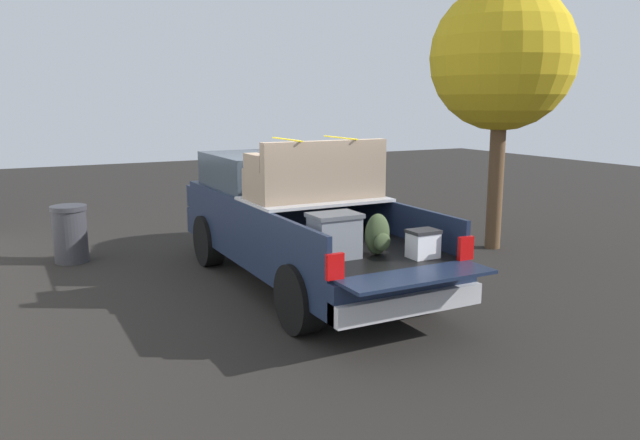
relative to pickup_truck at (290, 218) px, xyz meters
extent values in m
plane|color=black|center=(-0.38, 0.00, -0.97)|extent=(40.00, 40.00, 0.00)
cube|color=#162138|center=(-0.38, 0.00, -0.34)|extent=(5.50, 1.92, 0.45)
cube|color=black|center=(-1.58, 0.00, -0.10)|extent=(2.80, 1.80, 0.04)
cube|color=#162138|center=(-1.58, 0.93, 0.13)|extent=(2.80, 0.06, 0.50)
cube|color=#162138|center=(-1.58, -0.93, 0.13)|extent=(2.80, 0.06, 0.50)
cube|color=#162138|center=(-0.21, 0.00, 0.13)|extent=(0.06, 1.80, 0.50)
cube|color=#162138|center=(-3.25, 0.00, -0.10)|extent=(0.55, 1.80, 0.04)
cube|color=#B2B2B7|center=(-0.80, 0.00, 0.40)|extent=(1.25, 1.92, 0.04)
cube|color=#162138|center=(0.97, 0.00, 0.13)|extent=(2.30, 1.92, 0.50)
cube|color=#2D3842|center=(0.87, 0.00, 0.65)|extent=(1.94, 1.76, 0.54)
cube|color=#162138|center=(2.32, 0.00, 0.07)|extent=(0.40, 1.82, 0.38)
cube|color=#B2B2B7|center=(-3.10, 0.00, -0.45)|extent=(0.24, 1.92, 0.24)
cube|color=red|center=(-3.00, 0.88, 0.06)|extent=(0.06, 0.20, 0.28)
cube|color=red|center=(-3.00, -0.88, 0.06)|extent=(0.06, 0.20, 0.28)
cylinder|color=black|center=(1.37, 0.88, -0.55)|extent=(0.85, 0.30, 0.85)
cylinder|color=black|center=(1.37, -0.88, -0.55)|extent=(0.85, 0.30, 0.85)
cylinder|color=black|center=(-2.13, 0.88, -0.55)|extent=(0.85, 0.30, 0.85)
cylinder|color=black|center=(-2.13, -0.88, -0.55)|extent=(0.85, 0.30, 0.85)
cube|color=slate|center=(-2.20, 0.44, 0.16)|extent=(0.40, 0.55, 0.49)
cube|color=#505359|center=(-2.20, 0.44, 0.43)|extent=(0.44, 0.59, 0.05)
ellipsoid|color=#384728|center=(-2.31, -0.09, 0.17)|extent=(0.20, 0.33, 0.51)
ellipsoid|color=#384728|center=(-2.42, -0.09, 0.10)|extent=(0.09, 0.23, 0.22)
cube|color=white|center=(-2.68, -0.50, 0.07)|extent=(0.26, 0.34, 0.30)
cube|color=#262628|center=(-2.68, -0.50, 0.24)|extent=(0.28, 0.36, 0.04)
cube|color=#84705B|center=(-0.80, 0.00, 0.63)|extent=(0.83, 1.84, 0.42)
cube|color=#84705B|center=(-1.14, 0.00, 1.04)|extent=(0.16, 1.84, 0.40)
cube|color=#84705B|center=(-0.75, 0.82, 0.95)|extent=(0.59, 0.20, 0.22)
cube|color=#84705B|center=(-0.75, -0.82, 0.95)|extent=(0.59, 0.20, 0.22)
cube|color=yellow|center=(-0.80, 0.41, 1.25)|extent=(0.93, 0.03, 0.02)
cube|color=yellow|center=(-0.80, -0.42, 1.25)|extent=(0.93, 0.03, 0.02)
cylinder|color=brown|center=(0.10, -4.24, 0.38)|extent=(0.28, 0.28, 2.71)
sphere|color=gold|center=(0.10, -4.24, 2.51)|extent=(2.59, 2.59, 2.59)
cylinder|color=#2D2D33|center=(2.69, 2.92, -0.52)|extent=(0.56, 0.56, 0.90)
cylinder|color=#2D2D33|center=(2.69, 2.92, -0.03)|extent=(0.60, 0.60, 0.08)
camera|label=1|loc=(-8.48, 3.92, 1.77)|focal=34.78mm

